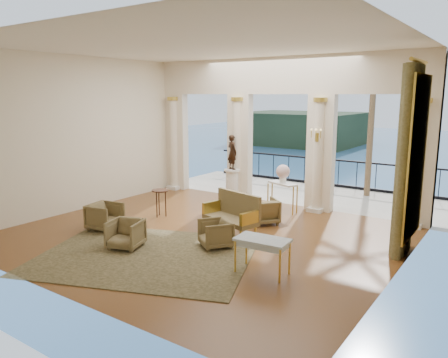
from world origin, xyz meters
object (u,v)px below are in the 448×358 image
Objects in this scene: armchair_d at (105,215)px; pedestal at (232,185)px; armchair_a at (125,233)px; game_table at (262,242)px; armchair_c at (264,210)px; side_table at (160,194)px; console_table at (283,188)px; armchair_b at (216,232)px; statue at (232,152)px; settee at (233,213)px.

pedestal is (0.90, 4.47, 0.11)m from armchair_d.
armchair_a is 0.70× the size of pedestal.
pedestal reaches higher than game_table.
side_table is at bearing -29.26° from armchair_c.
console_table is at bearing -46.04° from armchair_d.
armchair_c is (-0.03, 2.23, 0.02)m from armchair_b.
side_table is at bearing -166.67° from armchair_b.
statue is at bearing 78.23° from armchair_a.
pedestal is at bearing 78.23° from armchair_a.
settee reaches higher than armchair_c.
armchair_b is at bearing -90.44° from armchair_d.
pedestal is at bearing -40.68° from statue.
armchair_c is 1.12m from settee.
statue is at bearing -63.43° from pedestal.
pedestal reaches higher than settee.
armchair_d is at bearing -101.37° from pedestal.
armchair_d is 4.72m from statue.
pedestal is 1.34× the size of side_table.
game_table is 0.96× the size of statue.
pedestal is at bearing 78.00° from side_table.
armchair_b is 4.65m from statue.
armchair_a is 4.99m from console_table.
armchair_c is at bearing 164.57° from statue.
armchair_c is 0.74× the size of console_table.
settee is 2.11× the size of side_table.
game_table is (3.22, 0.51, 0.27)m from armchair_a.
armchair_b is 0.91× the size of armchair_d.
armchair_a is 0.72× the size of console_table.
settee reaches higher than game_table.
armchair_c is at bearing 47.29° from armchair_a.
statue is 2.96m from side_table.
game_table is at bearing -102.44° from armchair_d.
side_table reaches higher than armchair_c.
armchair_a is 0.65× the size of statue.
side_table is (-2.48, 0.01, 0.16)m from settee.
armchair_b is 1.19m from settee.
armchair_d is 0.68× the size of statue.
console_table is at bearing 128.74° from armchair_b.
settee is (-0.25, -1.08, 0.12)m from armchair_c.
game_table is at bearing 68.57° from armchair_c.
armchair_d is at bearing -133.57° from armchair_b.
pedestal is at bearing -22.06° from armchair_d.
armchair_b is 0.43× the size of settee.
armchair_d is at bearing 173.90° from game_table.
statue is (-1.89, 2.77, 1.08)m from settee.
armchair_c is 0.96× the size of side_table.
armchair_d is 0.76× the size of console_table.
pedestal is (-0.56, 5.13, 0.13)m from armchair_a.
side_table is (-2.73, -1.07, 0.29)m from armchair_c.
pedestal is at bearing -88.82° from armchair_c.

